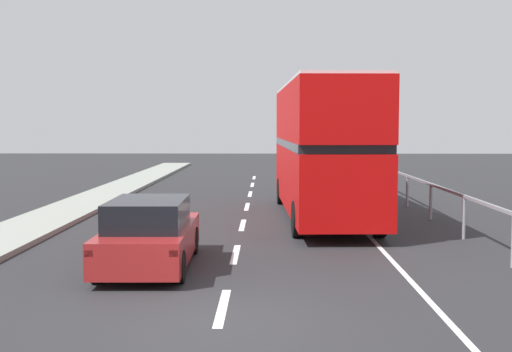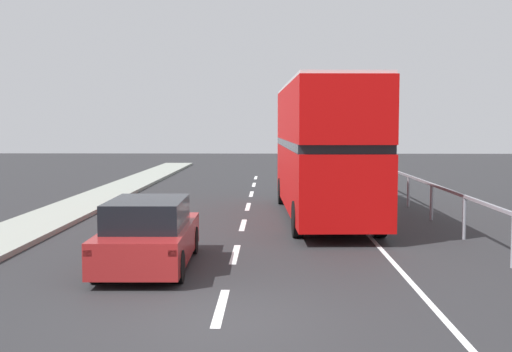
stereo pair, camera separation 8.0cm
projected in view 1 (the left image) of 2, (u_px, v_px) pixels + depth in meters
The scene contains 5 objects.
ground_plane at pixel (220, 321), 10.23m from camera, with size 74.98×120.00×0.10m, color #272729.
lane_paint_markings at pixel (316, 232), 18.50m from camera, with size 3.71×46.00×0.01m.
bridge_side_railing at pixel (446, 196), 19.02m from camera, with size 0.10×42.00×1.20m.
double_decker_bus_red at pixel (322, 147), 21.13m from camera, with size 2.85×10.63×4.41m.
hatchback_car_near at pixel (149, 235), 13.85m from camera, with size 1.86×4.33×1.49m.
Camera 1 is at (0.74, -10.01, 3.05)m, focal length 45.36 mm.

